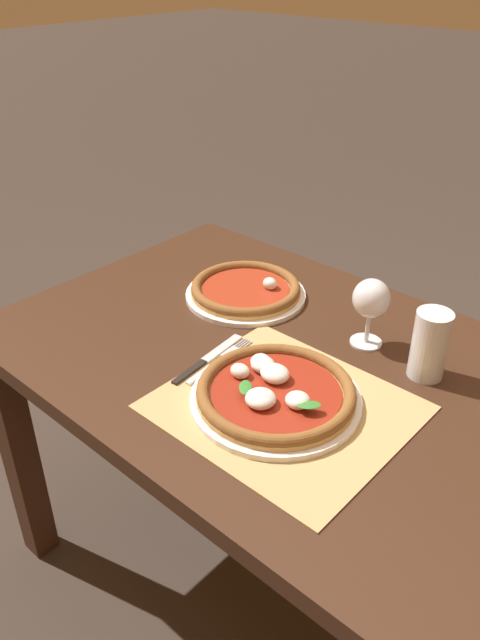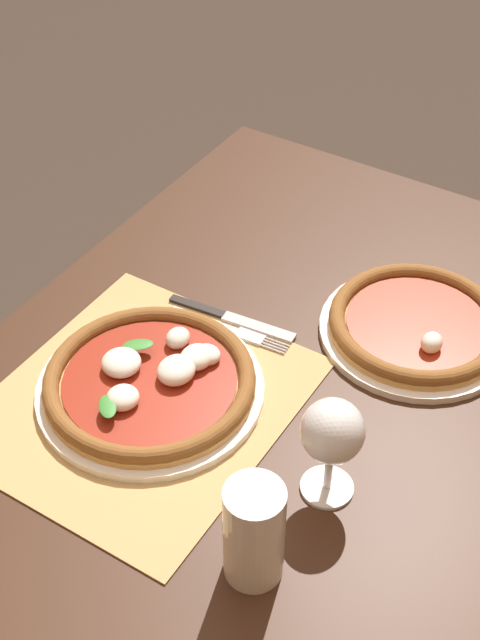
{
  "view_description": "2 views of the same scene",
  "coord_description": "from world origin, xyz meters",
  "px_view_note": "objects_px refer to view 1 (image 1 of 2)",
  "views": [
    {
      "loc": [
        0.58,
        -0.87,
        1.49
      ],
      "look_at": [
        -0.15,
        -0.06,
        0.83
      ],
      "focal_mm": 35.0,
      "sensor_mm": 36.0,
      "label": 1
    },
    {
      "loc": [
        0.68,
        0.44,
        1.67
      ],
      "look_at": [
        -0.11,
        -0.05,
        0.83
      ],
      "focal_mm": 50.0,
      "sensor_mm": 36.0,
      "label": 2
    }
  ],
  "objects_px": {
    "wine_glass": "(371,301)",
    "knife": "(208,358)",
    "pizza_near": "(275,393)",
    "pizza_far": "(246,290)",
    "fork": "(220,360)",
    "pint_glass": "(430,346)"
  },
  "relations": [
    {
      "from": "knife",
      "to": "fork",
      "type": "bearing_deg",
      "value": 25.42
    },
    {
      "from": "pint_glass",
      "to": "fork",
      "type": "xyz_separation_m",
      "value": [
        -0.34,
        -0.25,
        -0.06
      ]
    },
    {
      "from": "wine_glass",
      "to": "pint_glass",
      "type": "height_order",
      "value": "wine_glass"
    },
    {
      "from": "wine_glass",
      "to": "pint_glass",
      "type": "bearing_deg",
      "value": -7.36
    },
    {
      "from": "pizza_near",
      "to": "pint_glass",
      "type": "xyz_separation_m",
      "value": [
        0.17,
        0.27,
        0.05
      ]
    },
    {
      "from": "pizza_near",
      "to": "pizza_far",
      "type": "xyz_separation_m",
      "value": [
        -0.31,
        0.27,
        -0.0
      ]
    },
    {
      "from": "wine_glass",
      "to": "knife",
      "type": "xyz_separation_m",
      "value": [
        -0.21,
        -0.28,
        -0.1
      ]
    },
    {
      "from": "pizza_near",
      "to": "wine_glass",
      "type": "height_order",
      "value": "wine_glass"
    },
    {
      "from": "pizza_far",
      "to": "fork",
      "type": "height_order",
      "value": "pizza_far"
    },
    {
      "from": "pizza_near",
      "to": "wine_glass",
      "type": "xyz_separation_m",
      "value": [
        0.02,
        0.29,
        0.08
      ]
    },
    {
      "from": "pizza_near",
      "to": "pint_glass",
      "type": "bearing_deg",
      "value": 58.36
    },
    {
      "from": "pizza_near",
      "to": "pizza_far",
      "type": "relative_size",
      "value": 1.1
    },
    {
      "from": "pizza_far",
      "to": "pint_glass",
      "type": "relative_size",
      "value": 2.04
    },
    {
      "from": "wine_glass",
      "to": "knife",
      "type": "relative_size",
      "value": 0.72
    },
    {
      "from": "pizza_far",
      "to": "wine_glass",
      "type": "relative_size",
      "value": 1.91
    },
    {
      "from": "wine_glass",
      "to": "knife",
      "type": "bearing_deg",
      "value": -126.88
    },
    {
      "from": "fork",
      "to": "wine_glass",
      "type": "bearing_deg",
      "value": 55.25
    },
    {
      "from": "pizza_far",
      "to": "knife",
      "type": "distance_m",
      "value": 0.29
    },
    {
      "from": "fork",
      "to": "knife",
      "type": "height_order",
      "value": "knife"
    },
    {
      "from": "pizza_far",
      "to": "fork",
      "type": "bearing_deg",
      "value": -59.15
    },
    {
      "from": "pizza_near",
      "to": "fork",
      "type": "bearing_deg",
      "value": 171.56
    },
    {
      "from": "wine_glass",
      "to": "pint_glass",
      "type": "distance_m",
      "value": 0.16
    }
  ]
}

